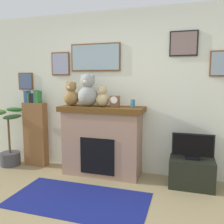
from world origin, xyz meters
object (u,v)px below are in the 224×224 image
object	(u,v)px
potted_plant	(9,145)
mantel_clock	(115,101)
candle_jar	(133,104)
teddy_bear_brown	(88,92)
teddy_bear_grey	(71,95)
fireplace	(102,140)
bookshelf	(36,131)
television	(193,147)
teddy_bear_tan	(102,97)
tv_stand	(192,173)

from	to	relation	value
potted_plant	mantel_clock	size ratio (longest dim) A/B	6.02
potted_plant	candle_jar	size ratio (longest dim) A/B	8.33
potted_plant	teddy_bear_brown	xyz separation A→B (m)	(1.48, 0.10, 0.96)
potted_plant	teddy_bear_grey	xyz separation A→B (m)	(1.19, 0.10, 0.91)
fireplace	potted_plant	distance (m)	1.72
potted_plant	teddy_bear_brown	distance (m)	1.77
potted_plant	teddy_bear_grey	world-z (taller)	teddy_bear_grey
mantel_clock	teddy_bear_brown	distance (m)	0.47
mantel_clock	bookshelf	bearing A→B (deg)	178.05
bookshelf	candle_jar	bearing A→B (deg)	-1.58
television	candle_jar	size ratio (longest dim) A/B	4.61
teddy_bear_tan	fireplace	bearing A→B (deg)	129.36
television	teddy_bear_brown	xyz separation A→B (m)	(-1.60, 0.05, 0.75)
bookshelf	tv_stand	bearing A→B (deg)	-2.18
bookshelf	teddy_bear_grey	bearing A→B (deg)	-3.79
mantel_clock	fireplace	bearing A→B (deg)	174.87
bookshelf	tv_stand	xyz separation A→B (m)	(2.63, -0.10, -0.41)
tv_stand	teddy_bear_tan	xyz separation A→B (m)	(-1.36, 0.05, 1.04)
tv_stand	mantel_clock	xyz separation A→B (m)	(-1.16, 0.05, 0.98)
potted_plant	tv_stand	bearing A→B (deg)	0.90
potted_plant	television	world-z (taller)	potted_plant
teddy_bear_brown	teddy_bear_tan	world-z (taller)	teddy_bear_brown
fireplace	bookshelf	bearing A→B (deg)	178.60
teddy_bear_tan	bookshelf	bearing A→B (deg)	177.80
fireplace	mantel_clock	world-z (taller)	mantel_clock
potted_plant	teddy_bear_tan	xyz separation A→B (m)	(1.72, 0.10, 0.88)
television	teddy_bear_grey	world-z (taller)	teddy_bear_grey
potted_plant	teddy_bear_tan	bearing A→B (deg)	3.32
candle_jar	teddy_bear_tan	world-z (taller)	teddy_bear_tan
teddy_bear_brown	mantel_clock	bearing A→B (deg)	-0.12
tv_stand	teddy_bear_brown	distance (m)	1.95
bookshelf	candle_jar	distance (m)	1.84
potted_plant	tv_stand	world-z (taller)	potted_plant
fireplace	potted_plant	size ratio (longest dim) A/B	1.30
teddy_bear_brown	tv_stand	bearing A→B (deg)	-1.83
bookshelf	teddy_bear_tan	distance (m)	1.42
television	mantel_clock	world-z (taller)	mantel_clock
teddy_bear_grey	candle_jar	bearing A→B (deg)	0.03
teddy_bear_brown	teddy_bear_grey	bearing A→B (deg)	179.97
candle_jar	teddy_bear_brown	bearing A→B (deg)	-179.95
mantel_clock	teddy_bear_brown	bearing A→B (deg)	179.88
mantel_clock	teddy_bear_grey	size ratio (longest dim) A/B	0.43
potted_plant	mantel_clock	distance (m)	2.09
fireplace	candle_jar	world-z (taller)	candle_jar
candle_jar	teddy_bear_brown	world-z (taller)	teddy_bear_brown
bookshelf	teddy_bear_brown	distance (m)	1.26
potted_plant	television	distance (m)	3.08
bookshelf	television	bearing A→B (deg)	-2.21
candle_jar	teddy_bear_brown	xyz separation A→B (m)	(-0.72, -0.00, 0.17)
fireplace	candle_jar	bearing A→B (deg)	-2.05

